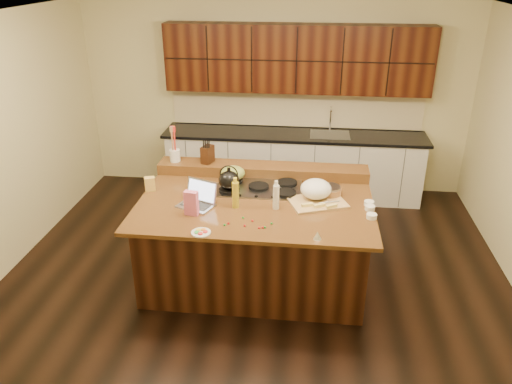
# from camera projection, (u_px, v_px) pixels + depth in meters

# --- Properties ---
(room) EXTENTS (5.52, 5.02, 2.72)m
(room) POSITION_uv_depth(u_px,v_px,m) (255.00, 162.00, 4.94)
(room) COLOR black
(room) RESTS_ON ground
(island) EXTENTS (2.40, 1.60, 0.92)m
(island) POSITION_uv_depth(u_px,v_px,m) (255.00, 239.00, 5.31)
(island) COLOR black
(island) RESTS_ON ground
(back_ledge) EXTENTS (2.40, 0.30, 0.12)m
(back_ledge) POSITION_uv_depth(u_px,v_px,m) (262.00, 170.00, 5.72)
(back_ledge) COLOR black
(back_ledge) RESTS_ON island
(cooktop) EXTENTS (0.92, 0.52, 0.05)m
(cooktop) POSITION_uv_depth(u_px,v_px,m) (259.00, 188.00, 5.38)
(cooktop) COLOR gray
(cooktop) RESTS_ON island
(back_counter) EXTENTS (3.70, 0.66, 2.40)m
(back_counter) POSITION_uv_depth(u_px,v_px,m) (294.00, 129.00, 7.06)
(back_counter) COLOR silver
(back_counter) RESTS_ON ground
(kettle) EXTENTS (0.27, 0.27, 0.20)m
(kettle) POSITION_uv_depth(u_px,v_px,m) (229.00, 180.00, 5.24)
(kettle) COLOR black
(kettle) RESTS_ON cooktop
(green_bowl) EXTENTS (0.33, 0.33, 0.15)m
(green_bowl) POSITION_uv_depth(u_px,v_px,m) (233.00, 173.00, 5.49)
(green_bowl) COLOR olive
(green_bowl) RESTS_ON cooktop
(laptop) EXTENTS (0.42, 0.38, 0.24)m
(laptop) POSITION_uv_depth(u_px,v_px,m) (198.00, 199.00, 5.02)
(laptop) COLOR #B7B7BC
(laptop) RESTS_ON island
(oil_bottle) EXTENTS (0.08, 0.08, 0.27)m
(oil_bottle) POSITION_uv_depth(u_px,v_px,m) (236.00, 195.00, 4.94)
(oil_bottle) COLOR gold
(oil_bottle) RESTS_ON island
(vinegar_bottle) EXTENTS (0.07, 0.07, 0.25)m
(vinegar_bottle) POSITION_uv_depth(u_px,v_px,m) (276.00, 197.00, 4.92)
(vinegar_bottle) COLOR silver
(vinegar_bottle) RESTS_ON island
(wooden_tray) EXTENTS (0.66, 0.57, 0.22)m
(wooden_tray) POSITION_uv_depth(u_px,v_px,m) (316.00, 192.00, 5.09)
(wooden_tray) COLOR tan
(wooden_tray) RESTS_ON island
(ramekin_a) EXTENTS (0.11, 0.11, 0.04)m
(ramekin_a) POSITION_uv_depth(u_px,v_px,m) (372.00, 216.00, 4.77)
(ramekin_a) COLOR white
(ramekin_a) RESTS_ON island
(ramekin_b) EXTENTS (0.13, 0.13, 0.04)m
(ramekin_b) POSITION_uv_depth(u_px,v_px,m) (369.00, 203.00, 5.02)
(ramekin_b) COLOR white
(ramekin_b) RESTS_ON island
(ramekin_c) EXTENTS (0.13, 0.13, 0.04)m
(ramekin_c) POSITION_uv_depth(u_px,v_px,m) (370.00, 208.00, 4.93)
(ramekin_c) COLOR white
(ramekin_c) RESTS_ON island
(strainer_bowl) EXTENTS (0.32, 0.32, 0.09)m
(strainer_bowl) POSITION_uv_depth(u_px,v_px,m) (330.00, 192.00, 5.21)
(strainer_bowl) COLOR #996B3F
(strainer_bowl) RESTS_ON island
(kitchen_timer) EXTENTS (0.08, 0.08, 0.07)m
(kitchen_timer) POSITION_uv_depth(u_px,v_px,m) (317.00, 235.00, 4.42)
(kitchen_timer) COLOR silver
(kitchen_timer) RESTS_ON island
(pink_bag) EXTENTS (0.14, 0.09, 0.25)m
(pink_bag) POSITION_uv_depth(u_px,v_px,m) (191.00, 203.00, 4.80)
(pink_bag) COLOR pink
(pink_bag) RESTS_ON island
(candy_plate) EXTENTS (0.24, 0.24, 0.01)m
(candy_plate) POSITION_uv_depth(u_px,v_px,m) (201.00, 233.00, 4.52)
(candy_plate) COLOR white
(candy_plate) RESTS_ON island
(package_box) EXTENTS (0.13, 0.11, 0.15)m
(package_box) POSITION_uv_depth(u_px,v_px,m) (150.00, 184.00, 5.32)
(package_box) COLOR gold
(package_box) RESTS_ON island
(utensil_crock) EXTENTS (0.13, 0.13, 0.14)m
(utensil_crock) POSITION_uv_depth(u_px,v_px,m) (175.00, 155.00, 5.77)
(utensil_crock) COLOR white
(utensil_crock) RESTS_ON back_ledge
(knife_block) EXTENTS (0.15, 0.19, 0.20)m
(knife_block) POSITION_uv_depth(u_px,v_px,m) (208.00, 154.00, 5.72)
(knife_block) COLOR black
(knife_block) RESTS_ON back_ledge
(gumdrop_0) EXTENTS (0.02, 0.02, 0.02)m
(gumdrop_0) POSITION_uv_depth(u_px,v_px,m) (228.00, 223.00, 4.67)
(gumdrop_0) COLOR red
(gumdrop_0) RESTS_ON island
(gumdrop_1) EXTENTS (0.02, 0.02, 0.02)m
(gumdrop_1) POSITION_uv_depth(u_px,v_px,m) (265.00, 227.00, 4.60)
(gumdrop_1) COLOR #198C26
(gumdrop_1) RESTS_ON island
(gumdrop_2) EXTENTS (0.02, 0.02, 0.02)m
(gumdrop_2) POSITION_uv_depth(u_px,v_px,m) (252.00, 221.00, 4.72)
(gumdrop_2) COLOR red
(gumdrop_2) RESTS_ON island
(gumdrop_3) EXTENTS (0.02, 0.02, 0.02)m
(gumdrop_3) POSITION_uv_depth(u_px,v_px,m) (243.00, 218.00, 4.77)
(gumdrop_3) COLOR #198C26
(gumdrop_3) RESTS_ON island
(gumdrop_4) EXTENTS (0.02, 0.02, 0.02)m
(gumdrop_4) POSITION_uv_depth(u_px,v_px,m) (263.00, 227.00, 4.60)
(gumdrop_4) COLOR red
(gumdrop_4) RESTS_ON island
(gumdrop_5) EXTENTS (0.02, 0.02, 0.02)m
(gumdrop_5) POSITION_uv_depth(u_px,v_px,m) (272.00, 223.00, 4.67)
(gumdrop_5) COLOR #198C26
(gumdrop_5) RESTS_ON island
(gumdrop_6) EXTENTS (0.02, 0.02, 0.02)m
(gumdrop_6) POSITION_uv_depth(u_px,v_px,m) (259.00, 228.00, 4.59)
(gumdrop_6) COLOR red
(gumdrop_6) RESTS_ON island
(gumdrop_7) EXTENTS (0.02, 0.02, 0.02)m
(gumdrop_7) POSITION_uv_depth(u_px,v_px,m) (225.00, 225.00, 4.64)
(gumdrop_7) COLOR #198C26
(gumdrop_7) RESTS_ON island
(gumdrop_8) EXTENTS (0.02, 0.02, 0.02)m
(gumdrop_8) POSITION_uv_depth(u_px,v_px,m) (245.00, 226.00, 4.63)
(gumdrop_8) COLOR red
(gumdrop_8) RESTS_ON island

